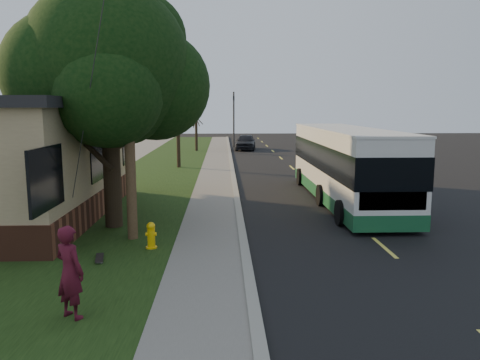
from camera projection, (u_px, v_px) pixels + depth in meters
name	position (u px, v px, depth m)	size (l,w,h in m)	color
ground	(244.00, 249.00, 13.18)	(120.00, 120.00, 0.00)	black
road	(315.00, 188.00, 23.20)	(8.00, 80.00, 0.01)	black
curb	(235.00, 187.00, 23.04)	(0.25, 80.00, 0.12)	gray
sidewalk	(215.00, 188.00, 23.01)	(2.00, 80.00, 0.08)	slate
grass_verge	(143.00, 188.00, 22.89)	(5.00, 80.00, 0.07)	black
fire_hydrant	(151.00, 235.00, 13.02)	(0.32, 0.32, 0.74)	yellow
utility_pole	(127.00, 84.00, 13.33)	(2.86, 3.21, 9.07)	#473321
leafy_tree	(110.00, 69.00, 14.85)	(6.30, 6.00, 7.80)	black
bare_tree_near	(178.00, 136.00, 30.50)	(1.38, 1.21, 4.31)	black
bare_tree_far	(196.00, 129.00, 42.39)	(1.38, 1.21, 4.03)	black
traffic_signal	(234.00, 116.00, 46.29)	(0.18, 0.22, 5.50)	#2D2D30
transit_bus	(345.00, 163.00, 19.74)	(2.65, 11.47, 3.11)	silver
skateboarder	(70.00, 272.00, 8.61)	(0.64, 0.42, 1.77)	#460E1C
skateboard_main	(99.00, 258.00, 12.03)	(0.35, 0.80, 0.07)	black
dumpster	(20.00, 191.00, 18.16)	(1.90, 1.72, 1.37)	black
distant_car	(246.00, 142.00, 44.22)	(1.77, 4.41, 1.50)	black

